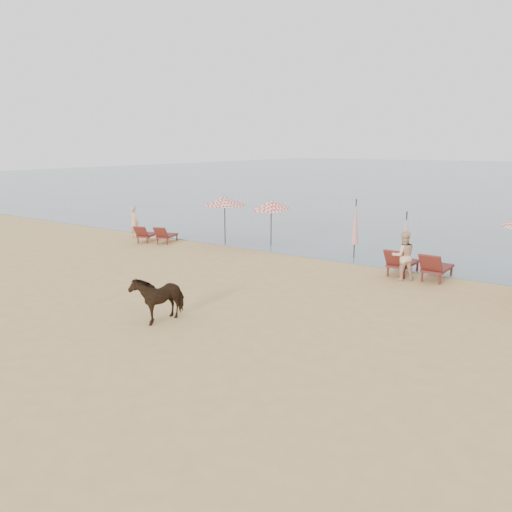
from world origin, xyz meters
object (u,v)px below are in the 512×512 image
at_px(umbrella_closed_left, 355,222).
at_px(umbrella_open_left_a, 225,201).
at_px(umbrella_closed_right, 405,237).
at_px(beachgoer_left, 134,222).
at_px(umbrella_open_left_b, 271,205).
at_px(beachgoer_right_a, 403,256).
at_px(cow, 159,297).
at_px(lounger_cluster_left, 156,234).
at_px(lounger_cluster_right, 418,264).

bearing_deg(umbrella_closed_left, umbrella_open_left_a, -174.62).
relative_size(umbrella_closed_right, beachgoer_left, 1.45).
distance_m(umbrella_closed_left, beachgoer_left, 11.06).
bearing_deg(beachgoer_left, umbrella_open_left_a, -162.74).
height_order(umbrella_open_left_b, beachgoer_right_a, umbrella_open_left_b).
distance_m(cow, beachgoer_right_a, 8.53).
distance_m(umbrella_open_left_a, beachgoer_left, 5.02).
relative_size(lounger_cluster_left, umbrella_open_left_a, 0.89).
height_order(lounger_cluster_left, umbrella_closed_right, umbrella_closed_right).
bearing_deg(beachgoer_right_a, lounger_cluster_right, -159.60).
bearing_deg(umbrella_open_left_a, cow, -46.53).
distance_m(lounger_cluster_right, beachgoer_left, 13.94).
bearing_deg(beachgoer_left, beachgoer_right_a, -179.02).
relative_size(lounger_cluster_right, beachgoer_left, 1.23).
xyz_separation_m(umbrella_closed_left, umbrella_closed_right, (2.65, -1.89, -0.06)).
height_order(umbrella_open_left_b, beachgoer_left, umbrella_open_left_b).
relative_size(umbrella_closed_right, cow, 1.58).
bearing_deg(umbrella_closed_right, umbrella_open_left_b, 162.23).
bearing_deg(beachgoer_left, umbrella_closed_left, -168.16).
xyz_separation_m(umbrella_closed_left, beachgoer_left, (-10.88, -1.85, -0.69)).
bearing_deg(umbrella_open_left_a, lounger_cluster_left, -135.87).
bearing_deg(cow, lounger_cluster_right, 66.01).
relative_size(lounger_cluster_right, umbrella_closed_left, 0.82).
xyz_separation_m(lounger_cluster_right, umbrella_closed_left, (-3.05, 1.60, 1.01)).
height_order(cow, beachgoer_right_a, beachgoer_right_a).
distance_m(umbrella_open_left_a, beachgoer_right_a, 9.08).
bearing_deg(umbrella_closed_right, lounger_cluster_right, 35.90).
bearing_deg(cow, beachgoer_right_a, 66.44).
distance_m(lounger_cluster_left, umbrella_open_left_b, 5.66).
xyz_separation_m(cow, beachgoer_left, (-9.61, 7.85, 0.18)).
bearing_deg(cow, umbrella_closed_left, 86.66).
bearing_deg(cow, umbrella_open_left_a, 122.43).
xyz_separation_m(lounger_cluster_left, beachgoer_right_a, (11.77, 0.04, 0.44)).
xyz_separation_m(umbrella_open_left_a, umbrella_open_left_b, (1.97, 0.89, -0.13)).
height_order(umbrella_closed_right, cow, umbrella_closed_right).
bearing_deg(umbrella_open_left_a, beachgoer_left, -149.78).
bearing_deg(umbrella_open_left_b, lounger_cluster_right, -21.70).
relative_size(umbrella_open_left_a, beachgoer_left, 1.40).
relative_size(umbrella_open_left_a, cow, 1.54).
distance_m(lounger_cluster_right, umbrella_closed_right, 1.07).
bearing_deg(umbrella_open_left_a, umbrella_closed_right, 6.72).
bearing_deg(beachgoer_left, lounger_cluster_right, -176.78).
height_order(umbrella_open_left_a, umbrella_open_left_b, umbrella_open_left_a).
xyz_separation_m(umbrella_open_left_a, beachgoer_left, (-4.71, -1.27, -1.22)).
height_order(umbrella_open_left_a, beachgoer_right_a, umbrella_open_left_a).
xyz_separation_m(umbrella_open_left_b, beachgoer_left, (-6.67, -2.15, -1.08)).
xyz_separation_m(umbrella_open_left_a, beachgoer_right_a, (8.87, -1.56, -1.18)).
bearing_deg(umbrella_open_left_a, umbrella_closed_left, 20.55).
xyz_separation_m(lounger_cluster_right, beachgoer_left, (-13.93, -0.24, 0.32)).
height_order(cow, beachgoer_left, beachgoer_left).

